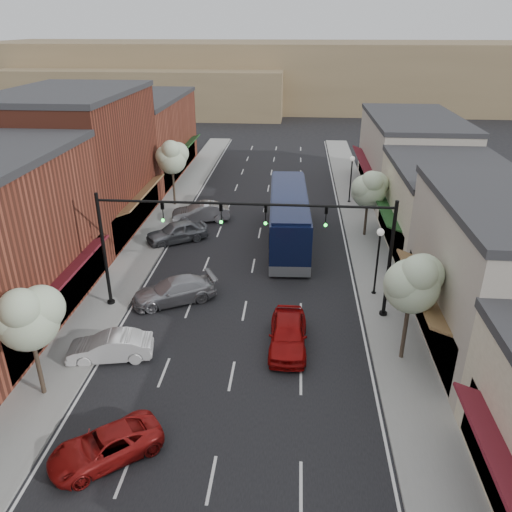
% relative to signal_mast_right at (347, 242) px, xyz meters
% --- Properties ---
extents(ground, '(160.00, 160.00, 0.00)m').
position_rel_signal_mast_right_xyz_m(ground, '(-5.62, -8.00, -4.62)').
color(ground, black).
rests_on(ground, ground).
extents(sidewalk_left, '(2.80, 73.00, 0.15)m').
position_rel_signal_mast_right_xyz_m(sidewalk_left, '(-14.02, 10.50, -4.55)').
color(sidewalk_left, gray).
rests_on(sidewalk_left, ground).
extents(sidewalk_right, '(2.80, 73.00, 0.15)m').
position_rel_signal_mast_right_xyz_m(sidewalk_right, '(2.78, 10.50, -4.55)').
color(sidewalk_right, gray).
rests_on(sidewalk_right, ground).
extents(curb_left, '(0.25, 73.00, 0.17)m').
position_rel_signal_mast_right_xyz_m(curb_left, '(-12.62, 10.50, -4.55)').
color(curb_left, gray).
rests_on(curb_left, ground).
extents(curb_right, '(0.25, 73.00, 0.17)m').
position_rel_signal_mast_right_xyz_m(curb_right, '(1.38, 10.50, -4.55)').
color(curb_right, gray).
rests_on(curb_right, ground).
extents(bldg_left_midfar, '(10.14, 14.10, 10.90)m').
position_rel_signal_mast_right_xyz_m(bldg_left_midfar, '(-19.86, 12.00, 0.78)').
color(bldg_left_midfar, maroon).
rests_on(bldg_left_midfar, ground).
extents(bldg_left_far, '(10.14, 18.10, 8.40)m').
position_rel_signal_mast_right_xyz_m(bldg_left_far, '(-19.84, 28.00, -0.46)').
color(bldg_left_far, brown).
rests_on(bldg_left_far, ground).
extents(bldg_right_midfar, '(9.14, 12.10, 6.40)m').
position_rel_signal_mast_right_xyz_m(bldg_right_midfar, '(8.08, 10.00, -1.46)').
color(bldg_right_midfar, beige).
rests_on(bldg_right_midfar, ground).
extents(bldg_right_far, '(9.14, 16.10, 7.40)m').
position_rel_signal_mast_right_xyz_m(bldg_right_far, '(8.09, 24.00, -0.96)').
color(bldg_right_far, '#A89E90').
rests_on(bldg_right_far, ground).
extents(hill_far, '(120.00, 30.00, 12.00)m').
position_rel_signal_mast_right_xyz_m(hill_far, '(-5.62, 82.00, 1.38)').
color(hill_far, '#7A6647').
rests_on(hill_far, ground).
extents(hill_near, '(50.00, 20.00, 8.00)m').
position_rel_signal_mast_right_xyz_m(hill_near, '(-30.62, 70.00, -0.62)').
color(hill_near, '#7A6647').
rests_on(hill_near, ground).
extents(signal_mast_right, '(8.22, 0.46, 7.00)m').
position_rel_signal_mast_right_xyz_m(signal_mast_right, '(0.00, 0.00, 0.00)').
color(signal_mast_right, black).
rests_on(signal_mast_right, ground).
extents(signal_mast_left, '(8.22, 0.46, 7.00)m').
position_rel_signal_mast_right_xyz_m(signal_mast_left, '(-11.24, 0.00, 0.00)').
color(signal_mast_left, black).
rests_on(signal_mast_left, ground).
extents(tree_right_near, '(2.85, 2.65, 5.95)m').
position_rel_signal_mast_right_xyz_m(tree_right_near, '(2.73, -4.05, -0.17)').
color(tree_right_near, '#47382B').
rests_on(tree_right_near, ground).
extents(tree_right_far, '(2.85, 2.65, 5.43)m').
position_rel_signal_mast_right_xyz_m(tree_right_far, '(2.73, 11.95, -0.63)').
color(tree_right_far, '#47382B').
rests_on(tree_right_far, ground).
extents(tree_left_near, '(2.85, 2.65, 5.69)m').
position_rel_signal_mast_right_xyz_m(tree_left_near, '(-13.87, -8.05, -0.40)').
color(tree_left_near, '#47382B').
rests_on(tree_left_near, ground).
extents(tree_left_far, '(2.85, 2.65, 6.13)m').
position_rel_signal_mast_right_xyz_m(tree_left_far, '(-13.87, 17.95, -0.02)').
color(tree_left_far, '#47382B').
rests_on(tree_left_far, ground).
extents(lamp_post_near, '(0.44, 0.44, 4.44)m').
position_rel_signal_mast_right_xyz_m(lamp_post_near, '(2.18, 2.50, -1.62)').
color(lamp_post_near, black).
rests_on(lamp_post_near, ground).
extents(lamp_post_far, '(0.44, 0.44, 4.44)m').
position_rel_signal_mast_right_xyz_m(lamp_post_far, '(2.18, 20.00, -1.62)').
color(lamp_post_far, black).
rests_on(lamp_post_far, ground).
extents(coach_bus, '(3.26, 12.79, 3.88)m').
position_rel_signal_mast_right_xyz_m(coach_bus, '(-3.31, 10.43, -2.61)').
color(coach_bus, '#0D1434').
rests_on(coach_bus, ground).
extents(red_hatchback, '(1.93, 4.77, 1.62)m').
position_rel_signal_mast_right_xyz_m(red_hatchback, '(-3.01, -3.41, -3.81)').
color(red_hatchback, '#9C0B0B').
rests_on(red_hatchback, ground).
extents(parked_car_a, '(4.61, 4.23, 1.20)m').
position_rel_signal_mast_right_xyz_m(parked_car_a, '(-9.82, -11.30, -4.02)').
color(parked_car_a, maroon).
rests_on(parked_car_a, ground).
extents(parked_car_b, '(4.38, 2.25, 1.38)m').
position_rel_signal_mast_right_xyz_m(parked_car_b, '(-11.82, -5.09, -3.93)').
color(parked_car_b, beige).
rests_on(parked_car_b, ground).
extents(parked_car_c, '(5.43, 4.12, 1.46)m').
position_rel_signal_mast_right_xyz_m(parked_car_c, '(-9.95, 0.76, -3.89)').
color(parked_car_c, '#A1A1A6').
rests_on(parked_car_c, ground).
extents(parked_car_d, '(4.99, 4.09, 1.60)m').
position_rel_signal_mast_right_xyz_m(parked_car_d, '(-11.82, 9.80, -3.82)').
color(parked_car_d, slate).
rests_on(parked_car_d, ground).
extents(parked_car_e, '(5.07, 2.75, 1.59)m').
position_rel_signal_mast_right_xyz_m(parked_car_e, '(-10.80, 14.30, -3.83)').
color(parked_car_e, '#9FA0A4').
rests_on(parked_car_e, ground).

